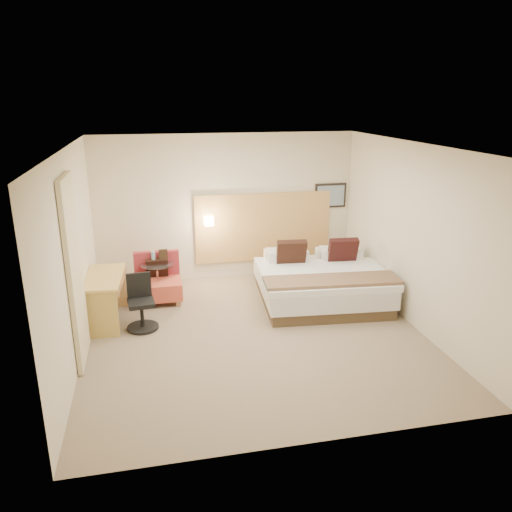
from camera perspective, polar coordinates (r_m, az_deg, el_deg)
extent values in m
cube|color=#806E56|center=(7.42, -0.16, -8.89)|extent=(4.80, 5.00, 0.02)
cube|color=silver|center=(6.65, -0.18, 12.53)|extent=(4.80, 5.00, 0.02)
cube|color=beige|center=(9.31, -3.41, 5.55)|extent=(4.80, 0.02, 2.70)
cube|color=beige|center=(4.64, 6.36, -7.46)|extent=(4.80, 0.02, 2.70)
cube|color=beige|center=(6.85, -20.29, -0.06)|extent=(0.02, 5.00, 2.70)
cube|color=beige|center=(7.76, 17.53, 2.25)|extent=(0.02, 5.00, 2.70)
cube|color=tan|center=(9.49, 0.86, 3.34)|extent=(2.60, 0.04, 1.30)
cube|color=black|center=(9.75, 8.50, 6.86)|extent=(0.62, 0.03, 0.47)
cube|color=gray|center=(9.74, 8.54, 6.83)|extent=(0.54, 0.01, 0.39)
cylinder|color=white|center=(9.22, -5.45, 4.11)|extent=(0.02, 0.12, 0.02)
cube|color=#FFEDC6|center=(9.16, -5.40, 4.02)|extent=(0.15, 0.15, 0.15)
cube|color=beige|center=(6.65, -20.02, -1.75)|extent=(0.06, 0.90, 2.42)
cylinder|color=#87BBD1|center=(8.55, -11.66, -0.17)|extent=(0.07, 0.07, 0.22)
cube|color=#2F1F13|center=(8.54, -10.55, -0.06)|extent=(0.15, 0.06, 0.25)
cube|color=#483624|center=(8.60, 7.29, -4.41)|extent=(2.10, 2.10, 0.18)
cube|color=silver|center=(8.51, 7.35, -2.91)|extent=(2.17, 2.17, 0.30)
cube|color=white|center=(8.19, 7.90, -2.28)|extent=(2.18, 1.61, 0.10)
cube|color=white|center=(9.01, 3.26, 0.03)|extent=(0.73, 0.44, 0.18)
cube|color=white|center=(9.24, 9.15, 0.26)|extent=(0.73, 0.44, 0.18)
cube|color=silver|center=(8.74, 3.59, 0.13)|extent=(0.73, 0.44, 0.18)
cube|color=silver|center=(8.97, 9.65, 0.37)|extent=(0.73, 0.44, 0.18)
cube|color=black|center=(8.53, 4.05, 0.25)|extent=(0.52, 0.31, 0.52)
cube|color=black|center=(8.75, 9.86, 0.48)|extent=(0.52, 0.31, 0.52)
cube|color=#C85D29|center=(7.80, 8.68, -2.77)|extent=(2.15, 0.72, 0.05)
cube|color=#A7854E|center=(8.40, -13.02, -5.63)|extent=(0.08, 0.08, 0.10)
cube|color=#AA7550|center=(8.40, -8.86, -5.34)|extent=(0.08, 0.08, 0.10)
cube|color=#BA7658|center=(8.89, -13.04, -4.29)|extent=(0.08, 0.08, 0.10)
cube|color=tan|center=(8.90, -9.11, -4.02)|extent=(0.08, 0.08, 0.10)
cube|color=#BC4732|center=(8.57, -11.08, -3.63)|extent=(0.77, 0.67, 0.29)
cube|color=maroon|center=(8.71, -11.29, -0.82)|extent=(0.76, 0.12, 0.43)
cube|color=black|center=(8.63, -11.24, -1.45)|extent=(0.36, 0.18, 0.37)
cylinder|color=white|center=(8.79, -11.04, -4.66)|extent=(0.38, 0.38, 0.02)
cylinder|color=silver|center=(8.68, -11.15, -2.81)|extent=(0.04, 0.04, 0.58)
cylinder|color=silver|center=(8.58, -11.27, -0.92)|extent=(0.56, 0.56, 0.01)
cube|color=#D3AB52|center=(7.85, -17.03, -2.34)|extent=(0.62, 1.22, 0.04)
cube|color=tan|center=(7.47, -17.35, -6.48)|extent=(0.50, 0.07, 0.70)
cube|color=tan|center=(8.49, -16.30, -3.42)|extent=(0.50, 0.07, 0.70)
cube|color=#BB8949|center=(7.86, -16.62, -2.87)|extent=(0.52, 1.14, 0.10)
cylinder|color=black|center=(7.72, -12.79, -7.93)|extent=(0.52, 0.52, 0.04)
cylinder|color=black|center=(7.64, -12.89, -6.60)|extent=(0.06, 0.06, 0.36)
cube|color=black|center=(7.56, -12.99, -5.24)|extent=(0.42, 0.42, 0.06)
cube|color=black|center=(7.64, -13.25, -3.22)|extent=(0.36, 0.09, 0.38)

